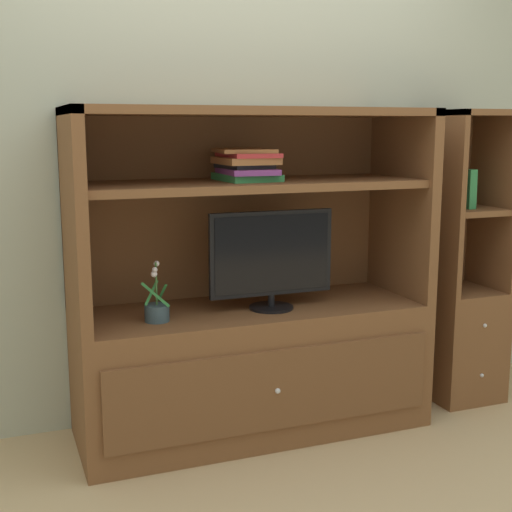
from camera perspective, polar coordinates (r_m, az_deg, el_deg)
name	(u,v)px	position (r m, az deg, el deg)	size (l,w,h in m)	color
ground_plane	(285,464)	(3.13, 2.39, -16.61)	(8.00, 8.00, 0.00)	tan
painted_rear_wall	(227,133)	(3.49, -2.39, 10.03)	(6.00, 0.10, 2.80)	#ADB29E
media_console	(252,332)	(3.31, -0.36, -6.21)	(1.64, 0.62, 1.51)	brown
tv_monitor	(272,258)	(3.18, 1.28, -0.13)	(0.59, 0.20, 0.45)	black
potted_plant	(157,310)	(3.05, -8.10, -4.38)	(0.12, 0.11, 0.26)	#384C56
magazine_stack	(246,165)	(3.16, -0.81, 7.47)	(0.28, 0.34, 0.14)	#338C4C
bookshelf_tall	(460,299)	(3.86, 16.34, -3.40)	(0.36, 0.40, 1.51)	brown
upright_book_row	(457,188)	(3.72, 16.06, 5.32)	(0.13, 0.16, 0.21)	red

